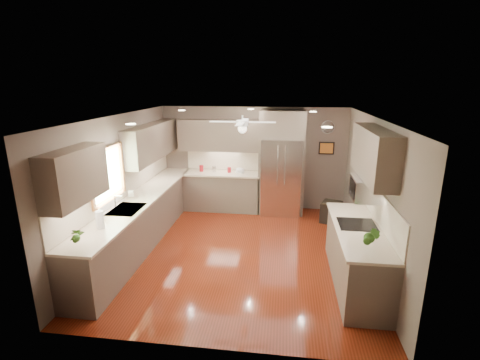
% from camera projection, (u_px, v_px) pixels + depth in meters
% --- Properties ---
extents(floor, '(5.00, 5.00, 0.00)m').
position_uv_depth(floor, '(240.00, 251.00, 6.52)').
color(floor, '#4D190A').
rests_on(floor, ground).
extents(ceiling, '(5.00, 5.00, 0.00)m').
position_uv_depth(ceiling, '(240.00, 117.00, 5.84)').
color(ceiling, white).
rests_on(ceiling, ground).
extents(wall_back, '(4.50, 0.00, 4.50)m').
position_uv_depth(wall_back, '(253.00, 158.00, 8.57)').
color(wall_back, '#63554B').
rests_on(wall_back, ground).
extents(wall_front, '(4.50, 0.00, 4.50)m').
position_uv_depth(wall_front, '(211.00, 254.00, 3.80)').
color(wall_front, '#63554B').
rests_on(wall_front, ground).
extents(wall_left, '(0.00, 5.00, 5.00)m').
position_uv_depth(wall_left, '(121.00, 183.00, 6.46)').
color(wall_left, '#63554B').
rests_on(wall_left, ground).
extents(wall_right, '(0.00, 5.00, 5.00)m').
position_uv_depth(wall_right, '(371.00, 193.00, 5.91)').
color(wall_right, '#63554B').
rests_on(wall_right, ground).
extents(canister_a, '(0.13, 0.13, 0.16)m').
position_uv_depth(canister_a, '(201.00, 168.00, 8.54)').
color(canister_a, maroon).
rests_on(canister_a, back_run).
extents(canister_b, '(0.11, 0.11, 0.15)m').
position_uv_depth(canister_b, '(214.00, 169.00, 8.50)').
color(canister_b, silver).
rests_on(canister_b, back_run).
extents(canister_d, '(0.11, 0.11, 0.13)m').
position_uv_depth(canister_d, '(229.00, 170.00, 8.46)').
color(canister_d, maroon).
rests_on(canister_d, back_run).
extents(soap_bottle, '(0.12, 0.12, 0.20)m').
position_uv_depth(soap_bottle, '(131.00, 193.00, 6.56)').
color(soap_bottle, white).
rests_on(soap_bottle, left_run).
extents(potted_plant_left, '(0.21, 0.18, 0.34)m').
position_uv_depth(potted_plant_left, '(75.00, 235.00, 4.59)').
color(potted_plant_left, '#2D5C1A').
rests_on(potted_plant_left, left_run).
extents(potted_plant_right, '(0.23, 0.21, 0.33)m').
position_uv_depth(potted_plant_right, '(372.00, 238.00, 4.53)').
color(potted_plant_right, '#2D5C1A').
rests_on(potted_plant_right, right_run).
extents(bowl, '(0.23, 0.23, 0.05)m').
position_uv_depth(bowl, '(240.00, 172.00, 8.38)').
color(bowl, '#BFB38F').
rests_on(bowl, back_run).
extents(left_run, '(0.65, 4.70, 1.45)m').
position_uv_depth(left_run, '(142.00, 219.00, 6.78)').
color(left_run, brown).
rests_on(left_run, ground).
extents(back_run, '(1.85, 0.65, 1.45)m').
position_uv_depth(back_run, '(223.00, 190.00, 8.59)').
color(back_run, brown).
rests_on(back_run, ground).
extents(uppers, '(4.50, 4.70, 0.95)m').
position_uv_depth(uppers, '(207.00, 145.00, 6.78)').
color(uppers, brown).
rests_on(uppers, wall_left).
extents(window, '(0.05, 1.12, 0.92)m').
position_uv_depth(window, '(107.00, 174.00, 5.90)').
color(window, '#BFF2B2').
rests_on(window, wall_left).
extents(sink, '(0.50, 0.70, 0.32)m').
position_uv_depth(sink, '(127.00, 211.00, 6.04)').
color(sink, silver).
rests_on(sink, left_run).
extents(refrigerator, '(1.06, 0.75, 2.45)m').
position_uv_depth(refrigerator, '(281.00, 165.00, 8.17)').
color(refrigerator, silver).
rests_on(refrigerator, ground).
extents(right_run, '(0.70, 2.20, 1.45)m').
position_uv_depth(right_run, '(357.00, 254.00, 5.39)').
color(right_run, brown).
rests_on(right_run, ground).
extents(microwave, '(0.43, 0.55, 0.34)m').
position_uv_depth(microwave, '(366.00, 189.00, 5.35)').
color(microwave, silver).
rests_on(microwave, wall_right).
extents(ceiling_fan, '(1.18, 1.18, 0.32)m').
position_uv_depth(ceiling_fan, '(242.00, 125.00, 6.18)').
color(ceiling_fan, white).
rests_on(ceiling_fan, ceiling).
extents(recessed_lights, '(2.84, 3.14, 0.01)m').
position_uv_depth(recessed_lights, '(241.00, 115.00, 6.23)').
color(recessed_lights, white).
rests_on(recessed_lights, ceiling).
extents(wall_clock, '(0.30, 0.03, 0.30)m').
position_uv_depth(wall_clock, '(328.00, 127.00, 8.12)').
color(wall_clock, white).
rests_on(wall_clock, wall_back).
extents(framed_print, '(0.36, 0.03, 0.30)m').
position_uv_depth(framed_print, '(326.00, 148.00, 8.25)').
color(framed_print, black).
rests_on(framed_print, wall_back).
extents(stool, '(0.54, 0.54, 0.48)m').
position_uv_depth(stool, '(331.00, 212.00, 7.84)').
color(stool, black).
rests_on(stool, ground).
extents(paper_towel, '(0.12, 0.12, 0.29)m').
position_uv_depth(paper_towel, '(100.00, 220.00, 5.19)').
color(paper_towel, white).
rests_on(paper_towel, left_run).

